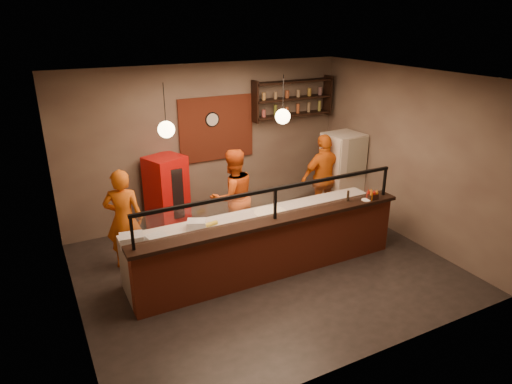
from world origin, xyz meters
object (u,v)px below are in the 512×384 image
red_cooler (167,195)px  condiment_caddy (372,196)px  wall_clock (212,119)px  cook_mid (233,197)px  cook_right (324,178)px  cook_left (124,219)px  fridge (342,174)px  pepper_mill (348,196)px  pizza_dough (270,212)px

red_cooler → condiment_caddy: bearing=-61.5°
wall_clock → cook_mid: 1.78m
cook_right → red_cooler: (-3.07, 0.89, -0.14)m
cook_left → red_cooler: 1.41m
condiment_caddy → red_cooler: bearing=139.4°
fridge → pepper_mill: bearing=-129.5°
red_cooler → pizza_dough: 2.28m
fridge → red_cooler: size_ratio=1.13×
pizza_dough → condiment_caddy: condiment_caddy is taller
cook_left → condiment_caddy: bearing=-179.9°
cook_right → pepper_mill: (-0.58, -1.51, 0.24)m
fridge → wall_clock: bearing=151.9°
cook_right → red_cooler: bearing=-16.0°
cook_mid → red_cooler: size_ratio=1.18×
wall_clock → cook_right: (1.95, -1.20, -1.18)m
pizza_dough → wall_clock: bearing=93.2°
cook_right → condiment_caddy: size_ratio=10.45×
pizza_dough → pepper_mill: (1.25, -0.49, 0.25)m
cook_right → pizza_dough: bearing=29.3°
pepper_mill → cook_right: bearing=69.0°
pepper_mill → red_cooler: bearing=136.1°
cook_right → condiment_caddy: cook_right is taller
condiment_caddy → fridge: bearing=68.5°
pizza_dough → pepper_mill: bearing=-21.5°
wall_clock → cook_left: bearing=-149.4°
cook_left → red_cooler: size_ratio=1.12×
wall_clock → condiment_caddy: (1.81, -2.82, -0.99)m
wall_clock → cook_left: (-2.15, -1.27, -1.23)m
cook_left → fridge: (4.65, 0.19, 0.01)m
red_cooler → pepper_mill: (2.49, -2.40, 0.38)m
cook_left → fridge: size_ratio=0.99×
pepper_mill → condiment_caddy: bearing=-15.0°
cook_left → condiment_caddy: 4.26m
cook_right → condiment_caddy: bearing=85.3°
cook_left → red_cooler: bearing=-115.5°
fridge → pizza_dough: 2.63m
cook_mid → cook_right: 2.12m
cook_left → wall_clock: bearing=-127.9°
wall_clock → cook_mid: bearing=-97.2°
wall_clock → fridge: 2.98m
cook_right → fridge: (0.55, 0.12, -0.04)m
cook_left → cook_right: bearing=-157.5°
red_cooler → cook_right: bearing=-37.0°
cook_right → pepper_mill: size_ratio=9.60×
cook_mid → fridge: cook_mid is taller
pizza_dough → pepper_mill: 1.36m
fridge → red_cooler: (-3.62, 0.77, -0.10)m
cook_right → cook_mid: bearing=3.3°
cook_left → condiment_caddy: size_ratio=9.97×
red_cooler → condiment_caddy: 3.87m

